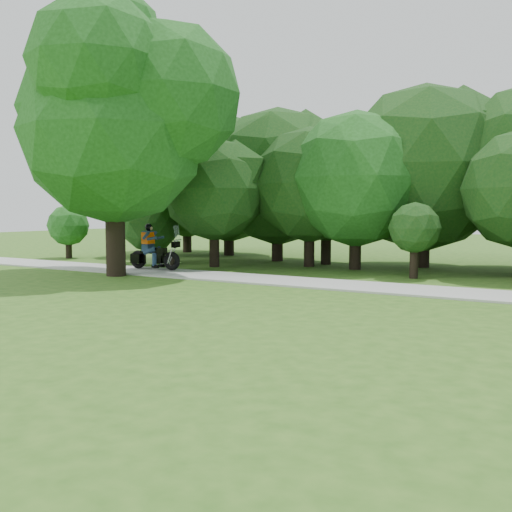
% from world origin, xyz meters
% --- Properties ---
extents(ground, '(100.00, 100.00, 0.00)m').
position_xyz_m(ground, '(0.00, 0.00, 0.00)').
color(ground, '#2E5B1A').
rests_on(ground, ground).
extents(walkway, '(60.00, 2.20, 0.06)m').
position_xyz_m(walkway, '(0.00, 8.00, 0.03)').
color(walkway, '#A7A7A2').
rests_on(walkway, ground).
extents(tree_line, '(39.29, 11.31, 7.68)m').
position_xyz_m(tree_line, '(1.17, 14.55, 3.64)').
color(tree_line, black).
rests_on(tree_line, ground).
extents(big_tree_west, '(8.64, 6.56, 9.96)m').
position_xyz_m(big_tree_west, '(-10.54, 6.85, 5.76)').
color(big_tree_west, black).
rests_on(big_tree_west, ground).
extents(touring_motorcycle, '(2.29, 0.73, 1.75)m').
position_xyz_m(touring_motorcycle, '(-10.52, 8.42, 0.69)').
color(touring_motorcycle, black).
rests_on(touring_motorcycle, walkway).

